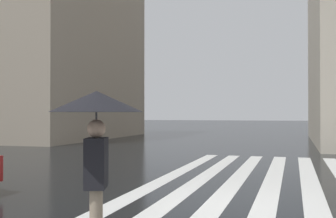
% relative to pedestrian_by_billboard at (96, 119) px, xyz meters
% --- Properties ---
extents(ground_plane, '(220.00, 220.00, 0.00)m').
position_rel_pedestrian_by_billboard_xyz_m(ground_plane, '(3.93, -0.96, -1.83)').
color(ground_plane, black).
extents(zebra_crossing, '(13.00, 7.50, 0.01)m').
position_rel_pedestrian_by_billboard_xyz_m(zebra_crossing, '(7.93, -2.20, -1.83)').
color(zebra_crossing, silver).
rests_on(zebra_crossing, ground_plane).
extents(pedestrian_by_billboard, '(1.12, 1.12, 2.02)m').
position_rel_pedestrian_by_billboard_xyz_m(pedestrian_by_billboard, '(0.00, 0.00, 0.00)').
color(pedestrian_by_billboard, black).
rests_on(pedestrian_by_billboard, sidewalk_pavement).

